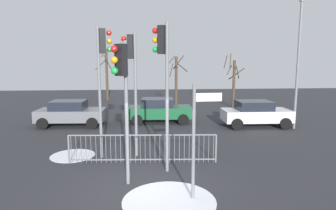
# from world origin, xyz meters

# --- Properties ---
(ground_plane) EXTENTS (60.00, 60.00, 0.00)m
(ground_plane) POSITION_xyz_m (0.00, 0.00, 0.00)
(ground_plane) COLOR #2D2D33
(traffic_light_mid_left) EXTENTS (0.53, 0.40, 4.95)m
(traffic_light_mid_left) POSITION_xyz_m (0.70, 1.33, 3.62)
(traffic_light_mid_left) COLOR slate
(traffic_light_mid_left) RESTS_ON ground
(traffic_light_rear_right) EXTENTS (0.46, 0.47, 4.30)m
(traffic_light_rear_right) POSITION_xyz_m (-0.55, 0.23, 3.16)
(traffic_light_rear_right) COLOR slate
(traffic_light_rear_right) RESTS_ON ground
(traffic_light_rear_left) EXTENTS (0.57, 0.35, 4.80)m
(traffic_light_rear_left) POSITION_xyz_m (-0.40, 3.01, 3.51)
(traffic_light_rear_left) COLOR slate
(traffic_light_rear_left) RESTS_ON ground
(traffic_light_mid_right) EXTENTS (0.56, 0.36, 5.01)m
(traffic_light_mid_right) POSITION_xyz_m (-1.47, 2.94, 3.66)
(traffic_light_mid_right) COLOR slate
(traffic_light_mid_right) RESTS_ON ground
(direction_sign_post) EXTENTS (0.79, 0.11, 3.14)m
(direction_sign_post) POSITION_xyz_m (1.43, -0.80, 1.76)
(direction_sign_post) COLOR slate
(direction_sign_post) RESTS_ON ground
(pedestrian_guard_railing) EXTENTS (5.46, 0.41, 1.07)m
(pedestrian_guard_railing) POSITION_xyz_m (-0.01, 2.16, 0.55)
(pedestrian_guard_railing) COLOR slate
(pedestrian_guard_railing) RESTS_ON ground
(car_grey_near) EXTENTS (3.87, 2.07, 1.47)m
(car_grey_near) POSITION_xyz_m (-4.17, 8.72, 0.77)
(car_grey_near) COLOR slate
(car_grey_near) RESTS_ON ground
(car_white_trailing) EXTENTS (3.83, 1.99, 1.47)m
(car_white_trailing) POSITION_xyz_m (6.41, 7.75, 0.77)
(car_white_trailing) COLOR silver
(car_white_trailing) RESTS_ON ground
(car_green_mid) EXTENTS (3.85, 2.02, 1.47)m
(car_green_mid) POSITION_xyz_m (0.97, 9.31, 0.77)
(car_green_mid) COLOR #195933
(car_green_mid) RESTS_ON ground
(street_lamp) EXTENTS (0.36, 0.36, 7.12)m
(street_lamp) POSITION_xyz_m (8.35, 7.01, 4.33)
(street_lamp) COLOR slate
(street_lamp) RESTS_ON ground
(bare_tree_left) EXTENTS (1.81, 1.81, 4.17)m
(bare_tree_left) POSITION_xyz_m (2.63, 15.06, 2.23)
(bare_tree_left) COLOR #473828
(bare_tree_left) RESTS_ON ground
(bare_tree_centre) EXTENTS (1.71, 1.70, 5.03)m
(bare_tree_centre) POSITION_xyz_m (-3.47, 19.86, 2.53)
(bare_tree_centre) COLOR #473828
(bare_tree_centre) RESTS_ON ground
(bare_tree_right) EXTENTS (1.87, 1.40, 4.32)m
(bare_tree_right) POSITION_xyz_m (7.18, 14.58, 2.13)
(bare_tree_right) COLOR #473828
(bare_tree_right) RESTS_ON ground
(snow_patch_kerb) EXTENTS (1.73, 1.73, 0.01)m
(snow_patch_kerb) POSITION_xyz_m (-2.79, 3.18, 0.01)
(snow_patch_kerb) COLOR white
(snow_patch_kerb) RESTS_ON ground
(snow_patch_island) EXTENTS (2.54, 2.54, 0.01)m
(snow_patch_island) POSITION_xyz_m (0.71, -0.91, 0.01)
(snow_patch_island) COLOR white
(snow_patch_island) RESTS_ON ground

